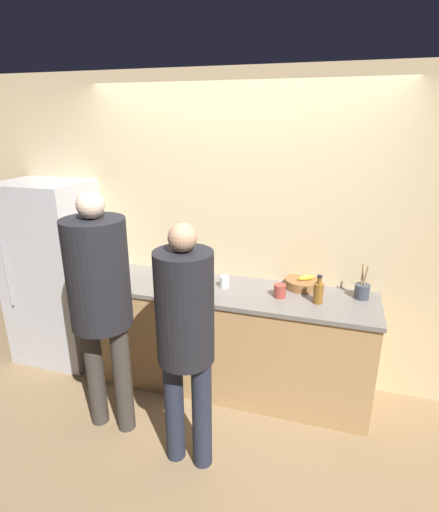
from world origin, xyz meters
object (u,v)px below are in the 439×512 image
Objects in this scene: refrigerator at (54,273)px; cup_white at (224,282)px; person_center at (185,330)px; fruit_bowl at (302,283)px; bottle_dark at (208,286)px; person_left at (100,291)px; potted_plant at (179,263)px; utensil_crock at (362,291)px; cup_red at (280,291)px; bottle_amber at (318,292)px.

cup_white is at bearing 0.78° from refrigerator.
fruit_bowl is (0.59, 1.06, -0.05)m from person_center.
fruit_bowl is 1.04× the size of bottle_dark.
potted_plant is at bearing 72.95° from person_left.
bottle_dark is 0.26m from cup_white.
person_left reaches higher than cup_white.
utensil_crock is (1.05, 1.00, -0.03)m from person_center.
utensil_crock is 2.66× the size of cup_red.
bottle_amber is at bearing -5.80° from cup_white.
cup_red is at bearing -164.92° from utensil_crock.
cup_red is at bearing -0.94° from refrigerator.
fruit_bowl is (1.27, 0.92, -0.16)m from person_left.
fruit_bowl is at bearing 7.05° from potted_plant.
person_center is 16.35× the size of cup_red.
potted_plant is at bearing 141.30° from bottle_dark.
person_left is at bearing -148.33° from cup_red.
cup_white is at bearing 174.20° from bottle_amber.
bottle_amber is (-0.32, -0.18, 0.02)m from utensil_crock.
cup_white is (1.65, 0.02, 0.11)m from refrigerator.
potted_plant is (-0.43, 0.94, 0.06)m from person_center.
bottle_amber is at bearing -5.93° from potted_plant.
fruit_bowl is at bearing 119.82° from bottle_amber.
cup_red is (-0.15, -0.23, 0.01)m from fruit_bowl.
cup_white is (-0.01, 0.89, -0.04)m from person_center.
utensil_crock is at bearing 26.36° from person_left.
cup_white is (-0.46, 0.06, -0.00)m from cup_red.
potted_plant is at bearing -172.95° from fruit_bowl.
person_left is 1.94m from utensil_crock.
bottle_amber is 0.83m from bottle_dark.
fruit_bowl is at bearing 57.42° from cup_red.
cup_white is at bearing 172.98° from cup_red.
potted_plant is (-0.36, 0.29, 0.04)m from bottle_dark.
utensil_crock reaches higher than fruit_bowl.
potted_plant is at bearing 174.07° from bottle_amber.
bottle_dark reaches higher than fruit_bowl.
person_left is 1.57m from bottle_amber.
person_left is at bearing -107.05° from potted_plant.
person_center reaches higher than utensil_crock.
utensil_crock is 1.02× the size of potted_plant.
fruit_bowl is at bearing 4.93° from refrigerator.
person_center reaches higher than bottle_dark.
fruit_bowl is 0.79m from bottle_dark.
person_left is 17.54× the size of cup_red.
cup_white is (0.66, 0.75, -0.15)m from person_left.
refrigerator is 6.58× the size of bottle_dark.
bottle_dark is at bearing 96.31° from person_center.
cup_red is at bearing -6.61° from potted_plant.
fruit_bowl is (2.26, 0.19, 0.10)m from refrigerator.
potted_plant is (-1.17, 0.12, 0.06)m from bottle_amber.
person_left is at bearing -144.01° from fruit_bowl.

